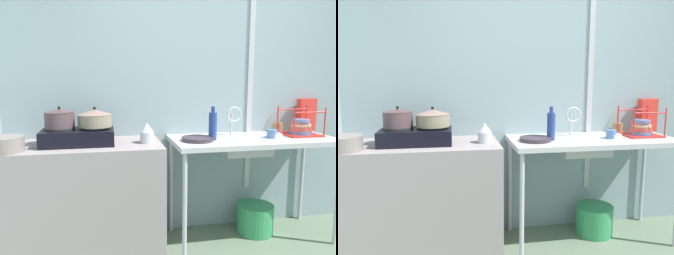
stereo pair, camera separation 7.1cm
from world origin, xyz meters
TOP-DOWN VIEW (x-y plane):
  - wall_back at (0.00, 1.58)m, footprint 4.54×0.10m
  - wall_metal_strip at (0.32, 1.52)m, footprint 0.05×0.01m
  - counter_concrete at (-1.22, 1.23)m, footprint 1.25×0.60m
  - counter_sink at (0.23, 1.23)m, footprint 1.42×0.60m
  - stove at (-1.23, 1.23)m, footprint 0.55×0.33m
  - pot_on_left_burner at (-1.36, 1.23)m, footprint 0.23×0.23m
  - pot_on_right_burner at (-1.10, 1.23)m, footprint 0.26×0.26m
  - pot_beside_stove at (-1.71, 1.06)m, footprint 0.26×0.26m
  - percolator at (-0.70, 1.18)m, footprint 0.11×0.11m
  - sink_basin at (0.13, 1.21)m, footprint 0.40×0.35m
  - faucet at (0.10, 1.36)m, footprint 0.14×0.08m
  - frying_pan at (-0.28, 1.18)m, footprint 0.26×0.26m
  - dish_rack at (0.70, 1.27)m, footprint 0.31×0.29m
  - cup_by_rack at (0.38, 1.18)m, footprint 0.09×0.09m
  - small_bowl_on_drainboard at (0.41, 1.20)m, footprint 0.13×0.13m
  - bottle_by_sink at (-0.15, 1.20)m, footprint 0.07×0.07m
  - cereal_box at (0.89, 1.47)m, footprint 0.19×0.09m
  - utensil_jar at (0.59, 1.46)m, footprint 0.09×0.09m
  - bucket_on_floor at (0.31, 1.30)m, footprint 0.33×0.33m

SIDE VIEW (x-z plane):
  - bucket_on_floor at x=0.31m, z-range 0.00..0.27m
  - counter_concrete at x=-1.22m, z-range 0.00..0.91m
  - counter_sink at x=0.23m, z-range 0.38..1.30m
  - sink_basin at x=0.13m, z-range 0.79..0.91m
  - frying_pan at x=-0.28m, z-range 0.91..0.95m
  - small_bowl_on_drainboard at x=0.41m, z-range 0.91..0.95m
  - cup_by_rack at x=0.38m, z-range 0.91..0.99m
  - utensil_jar at x=0.59m, z-range 0.85..1.08m
  - pot_beside_stove at x=-1.71m, z-range 0.91..1.02m
  - dish_rack at x=0.70m, z-range 0.85..1.11m
  - stove at x=-1.23m, z-range 0.91..1.05m
  - percolator at x=-0.70m, z-range 0.91..1.07m
  - bottle_by_sink at x=-0.15m, z-range 0.89..1.17m
  - cereal_box at x=0.89m, z-range 0.91..1.23m
  - faucet at x=0.10m, z-range 0.96..1.22m
  - pot_on_right_burner at x=-1.10m, z-range 1.04..1.20m
  - pot_on_left_burner at x=-1.36m, z-range 1.04..1.20m
  - wall_back at x=0.00m, z-range 0.00..2.45m
  - wall_metal_strip at x=0.32m, z-range 0.37..2.33m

